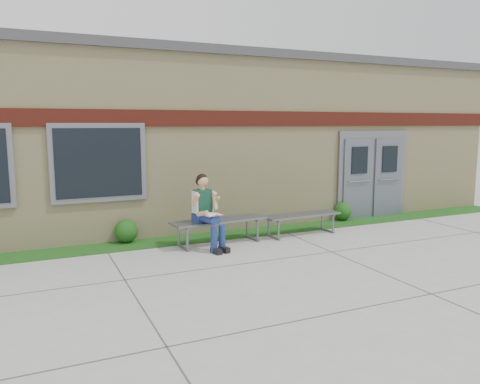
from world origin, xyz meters
name	(u,v)px	position (x,y,z in m)	size (l,w,h in m)	color
ground	(301,265)	(0.00, 0.00, 0.00)	(80.00, 80.00, 0.00)	#9E9E99
grass_strip	(241,234)	(0.00, 2.60, 0.01)	(16.00, 0.80, 0.02)	#1B4412
school_building	(192,137)	(0.00, 5.99, 2.10)	(16.20, 6.22, 4.20)	beige
bench_left	(219,225)	(-0.78, 1.99, 0.40)	(2.05, 0.73, 0.52)	slate
bench_right	(301,219)	(1.22, 1.99, 0.37)	(1.86, 0.61, 0.48)	slate
girl	(207,210)	(-1.12, 1.77, 0.79)	(0.58, 0.92, 1.50)	navy
shrub_mid	(126,231)	(-2.52, 2.85, 0.26)	(0.48, 0.48, 0.48)	#1B4412
shrub_east	(343,211)	(3.00, 2.85, 0.25)	(0.46, 0.46, 0.46)	#1B4412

